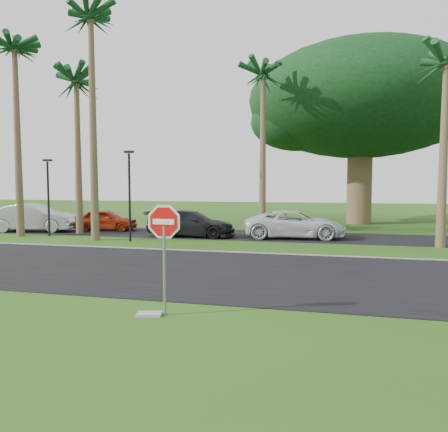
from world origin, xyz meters
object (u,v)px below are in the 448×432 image
car_silver (34,218)px  car_red (106,220)px  stop_sign_near (164,236)px  car_minivan (295,225)px  car_dark (191,224)px

car_silver → car_red: bearing=-79.1°
stop_sign_near → car_minivan: stop_sign_near is taller
car_red → car_minivan: size_ratio=0.73×
car_silver → car_red: car_silver is taller
stop_sign_near → car_silver: 20.19m
stop_sign_near → car_minivan: size_ratio=0.49×
stop_sign_near → car_red: 18.96m
car_red → car_silver: bearing=102.3°
car_dark → car_minivan: car_minivan is taller
car_minivan → car_dark: bearing=89.6°
car_silver → car_dark: size_ratio=1.03×
car_silver → car_dark: 10.21m
car_red → car_dark: bearing=-115.6°
car_silver → car_dark: (10.21, -0.09, -0.12)m
car_silver → car_dark: bearing=-102.1°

